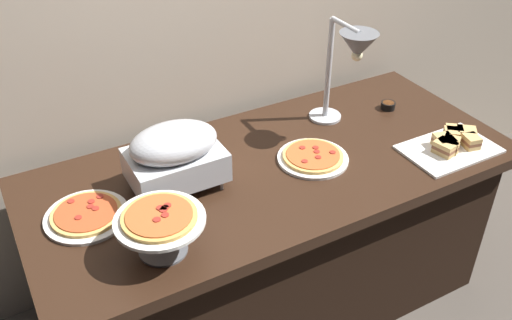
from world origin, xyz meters
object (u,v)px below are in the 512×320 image
Objects in this scene: pizza_plate_center at (313,157)px; pizza_plate_raised_stand at (160,222)px; sauce_cup_near at (388,105)px; chafing_dish at (175,154)px; pizza_plate_front at (87,215)px; sandwich_platter at (452,143)px; heat_lamp at (352,54)px.

pizza_plate_center is 0.73m from pizza_plate_raised_stand.
sauce_cup_near is (0.52, 0.18, 0.00)m from pizza_plate_center.
chafing_dish reaches higher than pizza_plate_front.
pizza_plate_raised_stand is 4.42× the size of sauce_cup_near.
pizza_plate_front and pizza_plate_center have the same top height.
sandwich_platter is (1.23, -0.01, -0.09)m from pizza_plate_raised_stand.
pizza_plate_raised_stand is at bearing -58.21° from pizza_plate_front.
sauce_cup_near is at bearing 16.96° from pizza_plate_raised_stand.
pizza_plate_raised_stand is (-0.70, -0.19, 0.11)m from pizza_plate_center.
sandwich_platter is 0.38m from sauce_cup_near.
pizza_plate_raised_stand reaches higher than sauce_cup_near.
pizza_plate_center is at bearing -161.25° from sauce_cup_near.
sandwich_platter reaches higher than pizza_plate_front.
sandwich_platter is (1.06, -0.30, -0.12)m from chafing_dish.
pizza_plate_raised_stand is at bearing -163.04° from sauce_cup_near.
heat_lamp is at bearing 18.14° from pizza_plate_raised_stand.
pizza_plate_center is 0.55m from sauce_cup_near.
pizza_plate_raised_stand is (-0.92, -0.30, -0.24)m from heat_lamp.
sauce_cup_near is (1.39, 0.10, 0.00)m from pizza_plate_front.
pizza_plate_front is 4.47× the size of sauce_cup_near.
sauce_cup_near is (1.22, 0.37, -0.10)m from pizza_plate_raised_stand.
pizza_plate_center is 4.35× the size of sauce_cup_near.
sandwich_platter is (0.53, -0.20, 0.01)m from pizza_plate_center.
pizza_plate_center is at bearing -154.60° from heat_lamp.
chafing_dish is 1.06m from sauce_cup_near.
chafing_dish is 0.36m from pizza_plate_front.
sandwich_platter is (1.40, -0.28, 0.01)m from pizza_plate_front.
sandwich_platter reaches higher than sauce_cup_near.
pizza_plate_front is 1.39m from sauce_cup_near.
pizza_plate_front is 0.34m from pizza_plate_raised_stand.
sandwich_platter is at bearing -20.69° from pizza_plate_center.
pizza_plate_center and sauce_cup_near have the same top height.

